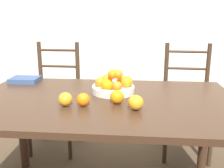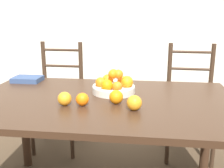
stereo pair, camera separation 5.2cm
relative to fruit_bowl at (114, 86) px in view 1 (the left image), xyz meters
name	(u,v)px [view 1 (the left image)]	position (x,y,z in m)	size (l,w,h in m)	color
wall_back	(120,13)	(-0.05, 1.40, 0.48)	(8.00, 0.06, 2.60)	silver
dining_table	(103,113)	(-0.05, -0.14, -0.14)	(1.64, 1.01, 0.77)	#382316
fruit_bowl	(114,86)	(0.00, 0.00, 0.00)	(0.28, 0.28, 0.16)	beige
orange_loose_0	(136,103)	(0.15, -0.32, -0.01)	(0.08, 0.08, 0.08)	orange
orange_loose_1	(65,99)	(-0.25, -0.29, -0.01)	(0.08, 0.08, 0.08)	orange
orange_loose_2	(83,100)	(-0.15, -0.28, -0.01)	(0.07, 0.07, 0.07)	orange
orange_loose_3	(117,97)	(0.04, -0.22, -0.01)	(0.08, 0.08, 0.08)	orange
chair_left	(56,100)	(-0.62, 0.67, -0.34)	(0.43, 0.41, 1.03)	#382619
chair_right	(186,104)	(0.61, 0.67, -0.34)	(0.44, 0.42, 1.03)	#382619
book_stack	(25,80)	(-0.71, 0.22, -0.03)	(0.21, 0.16, 0.04)	#334770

